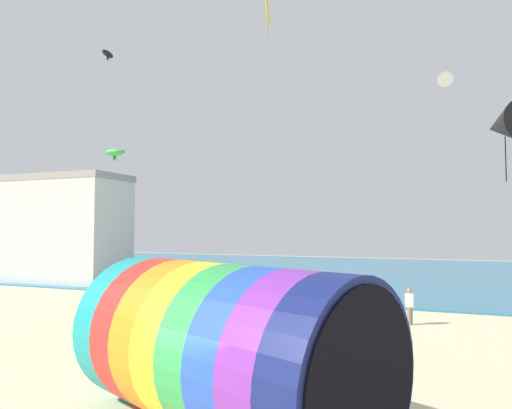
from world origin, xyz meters
The scene contains 9 objects.
sea centered at (0.00, 37.64, 0.05)m, with size 120.00×40.00×0.10m, color teal.
giant_inflatable_tube centered at (-0.21, 1.07, 1.81)m, with size 7.86×6.09×3.61m.
kite_yellow_diamond centered at (-2.58, 10.68, 14.16)m, with size 0.31×0.87×2.11m.
kite_green_parafoil centered at (-7.68, 6.76, 7.41)m, with size 0.95×0.42×0.51m.
kite_black_delta centered at (6.08, 6.34, 7.31)m, with size 1.65×1.65×2.20m.
kite_black_parafoil centered at (-10.55, 9.76, 12.89)m, with size 0.47×0.94×0.45m.
kite_white_delta centered at (4.76, 14.24, 11.26)m, with size 0.85×1.04×1.42m.
bystander_near_water centered at (3.12, 13.92, 0.84)m, with size 0.40×0.30×1.64m.
promenade_building centered at (-23.43, 20.96, 4.32)m, with size 9.70×4.94×8.62m.
Camera 1 is at (4.04, -8.11, 4.41)m, focal length 32.00 mm.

